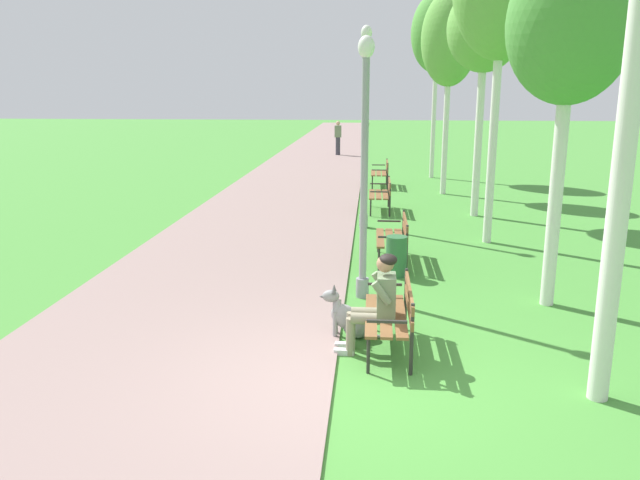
{
  "coord_description": "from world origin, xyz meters",
  "views": [
    {
      "loc": [
        0.14,
        -6.29,
        3.15
      ],
      "look_at": [
        -0.63,
        3.04,
        0.9
      ],
      "focal_mm": 35.44,
      "sensor_mm": 36.0,
      "label": 1
    }
  ],
  "objects": [
    {
      "name": "birch_tree_sixth",
      "position": [
        2.3,
        16.86,
        5.0
      ],
      "size": [
        1.8,
        1.78,
        6.39
      ],
      "color": "silver",
      "rests_on": "ground"
    },
    {
      "name": "ground_plane",
      "position": [
        0.0,
        0.0,
        0.0
      ],
      "size": [
        120.0,
        120.0,
        0.0
      ],
      "primitive_type": "plane",
      "color": "#478E38"
    },
    {
      "name": "park_bench_furthest",
      "position": [
        0.46,
        14.52,
        0.51
      ],
      "size": [
        0.55,
        1.5,
        0.85
      ],
      "color": "brown",
      "rests_on": "ground"
    },
    {
      "name": "park_bench_mid",
      "position": [
        0.59,
        5.17,
        0.51
      ],
      "size": [
        0.55,
        1.5,
        0.85
      ],
      "color": "brown",
      "rests_on": "ground"
    },
    {
      "name": "park_bench_far",
      "position": [
        0.42,
        10.14,
        0.51
      ],
      "size": [
        0.55,
        1.5,
        0.85
      ],
      "color": "brown",
      "rests_on": "ground"
    },
    {
      "name": "litter_bin",
      "position": [
        0.59,
        4.24,
        0.35
      ],
      "size": [
        0.36,
        0.36,
        0.7
      ],
      "primitive_type": "cylinder",
      "color": "#2D6638",
      "rests_on": "ground"
    },
    {
      "name": "park_bench_near",
      "position": [
        0.44,
        1.04,
        0.51
      ],
      "size": [
        0.55,
        1.5,
        0.85
      ],
      "color": "brown",
      "rests_on": "ground"
    },
    {
      "name": "birch_tree_fourth",
      "position": [
        2.75,
        9.76,
        4.5
      ],
      "size": [
        1.79,
        1.96,
        5.57
      ],
      "color": "silver",
      "rests_on": "ground"
    },
    {
      "name": "pedestrian_distant",
      "position": [
        -1.52,
        24.25,
        0.84
      ],
      "size": [
        0.32,
        0.22,
        1.65
      ],
      "color": "#383842",
      "rests_on": "ground"
    },
    {
      "name": "paved_path",
      "position": [
        -2.38,
        24.0,
        0.02
      ],
      "size": [
        4.3,
        60.0,
        0.04
      ],
      "primitive_type": "cube",
      "color": "gray",
      "rests_on": "ground"
    },
    {
      "name": "lamp_post_mid",
      "position": [
        -0.04,
        8.15,
        2.32
      ],
      "size": [
        0.24,
        0.24,
        4.5
      ],
      "color": "gray",
      "rests_on": "ground"
    },
    {
      "name": "birch_tree_fifth",
      "position": [
        2.32,
        13.17,
        4.52
      ],
      "size": [
        1.67,
        1.6,
        5.92
      ],
      "color": "silver",
      "rests_on": "ground"
    },
    {
      "name": "dog_grey",
      "position": [
        -0.12,
        1.39,
        0.26
      ],
      "size": [
        0.83,
        0.28,
        0.71
      ],
      "color": "gray",
      "rests_on": "ground"
    },
    {
      "name": "birch_tree_second",
      "position": [
        2.79,
        2.94,
        3.95
      ],
      "size": [
        1.73,
        1.52,
        5.08
      ],
      "color": "silver",
      "rests_on": "ground"
    },
    {
      "name": "person_seated_on_near_bench",
      "position": [
        0.23,
        0.95,
        0.68
      ],
      "size": [
        0.74,
        0.49,
        1.25
      ],
      "color": "gray",
      "rests_on": "ground"
    },
    {
      "name": "lamp_post_near",
      "position": [
        0.03,
        3.06,
        2.01
      ],
      "size": [
        0.24,
        0.24,
        3.89
      ],
      "color": "gray",
      "rests_on": "ground"
    }
  ]
}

